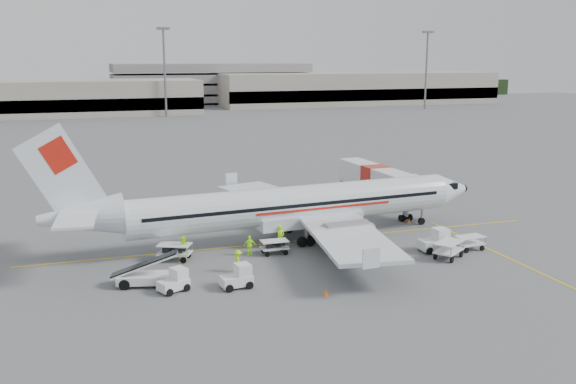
% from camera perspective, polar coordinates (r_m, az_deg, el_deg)
% --- Properties ---
extents(ground, '(360.00, 360.00, 0.00)m').
position_cam_1_polar(ground, '(53.65, 0.67, -4.40)').
color(ground, '#56595B').
extents(stripe_lead, '(44.00, 0.20, 0.01)m').
position_cam_1_polar(stripe_lead, '(53.64, 0.67, -4.39)').
color(stripe_lead, yellow).
rests_on(stripe_lead, ground).
extents(stripe_cross, '(0.20, 20.00, 0.01)m').
position_cam_1_polar(stripe_cross, '(53.12, 18.07, -5.16)').
color(stripe_cross, yellow).
rests_on(stripe_cross, ground).
extents(terminal_east, '(90.00, 26.00, 10.00)m').
position_cam_1_polar(terminal_east, '(212.44, 6.05, 9.16)').
color(terminal_east, gray).
rests_on(terminal_east, ground).
extents(parking_garage, '(62.00, 24.00, 14.00)m').
position_cam_1_polar(parking_garage, '(212.99, -6.93, 9.68)').
color(parking_garage, slate).
rests_on(parking_garage, ground).
extents(treeline, '(300.00, 3.00, 6.00)m').
position_cam_1_polar(treeline, '(224.67, -14.00, 8.51)').
color(treeline, black).
rests_on(treeline, ground).
extents(mast_center, '(3.20, 1.20, 22.00)m').
position_cam_1_polar(mast_center, '(168.18, -10.90, 10.34)').
color(mast_center, slate).
rests_on(mast_center, ground).
extents(mast_east, '(3.20, 1.20, 22.00)m').
position_cam_1_polar(mast_east, '(192.73, 12.19, 10.47)').
color(mast_east, slate).
rests_on(mast_east, ground).
extents(aircraft, '(39.54, 32.15, 10.28)m').
position_cam_1_polar(aircraft, '(52.96, 0.67, 1.11)').
color(aircraft, white).
rests_on(aircraft, ground).
extents(jet_bridge, '(3.95, 16.43, 4.27)m').
position_cam_1_polar(jet_bridge, '(65.68, 7.77, 0.46)').
color(jet_bridge, silver).
rests_on(jet_bridge, ground).
extents(belt_loader, '(5.66, 3.22, 2.89)m').
position_cam_1_polar(belt_loader, '(44.19, -12.38, -6.33)').
color(belt_loader, silver).
rests_on(belt_loader, ground).
extents(tug_fore, '(2.39, 1.40, 1.83)m').
position_cam_1_polar(tug_fore, '(51.96, 12.88, -4.20)').
color(tug_fore, silver).
rests_on(tug_fore, ground).
extents(tug_mid, '(2.21, 1.45, 1.60)m').
position_cam_1_polar(tug_mid, '(43.04, -4.62, -7.49)').
color(tug_mid, silver).
rests_on(tug_mid, ground).
extents(tug_aft, '(2.25, 1.85, 1.51)m').
position_cam_1_polar(tug_aft, '(42.94, -10.17, -7.75)').
color(tug_aft, silver).
rests_on(tug_aft, ground).
extents(cart_loaded_a, '(2.84, 2.35, 1.28)m').
position_cam_1_polar(cart_loaded_a, '(49.32, -10.05, -5.28)').
color(cart_loaded_a, silver).
rests_on(cart_loaded_a, ground).
extents(cart_loaded_b, '(2.11, 1.25, 1.10)m').
position_cam_1_polar(cart_loaded_b, '(50.13, -1.21, -4.92)').
color(cart_loaded_b, silver).
rests_on(cart_loaded_b, ground).
extents(cart_empty_a, '(2.95, 2.68, 1.33)m').
position_cam_1_polar(cart_empty_a, '(50.55, 14.09, -5.01)').
color(cart_empty_a, silver).
rests_on(cart_empty_a, ground).
extents(cart_empty_b, '(2.32, 1.51, 1.15)m').
position_cam_1_polar(cart_empty_b, '(53.15, 15.86, -4.37)').
color(cart_empty_b, silver).
rests_on(cart_empty_b, ground).
extents(cone_nose, '(0.34, 0.34, 0.55)m').
position_cam_1_polar(cone_nose, '(60.14, 10.72, -2.53)').
color(cone_nose, orange).
rests_on(cone_nose, ground).
extents(cone_port, '(0.43, 0.43, 0.70)m').
position_cam_1_polar(cone_port, '(65.86, -6.75, -1.07)').
color(cone_port, orange).
rests_on(cone_port, ground).
extents(cone_stbd, '(0.33, 0.33, 0.54)m').
position_cam_1_polar(cone_stbd, '(41.80, 3.38, -8.84)').
color(cone_stbd, orange).
rests_on(cone_stbd, ground).
extents(crew_a, '(0.80, 0.66, 1.87)m').
position_cam_1_polar(crew_a, '(51.49, -0.65, -4.01)').
color(crew_a, '#9AE212').
rests_on(crew_a, ground).
extents(crew_b, '(1.08, 1.15, 1.90)m').
position_cam_1_polar(crew_b, '(49.04, -9.28, -4.98)').
color(crew_b, '#9AE212').
rests_on(crew_b, ground).
extents(crew_c, '(0.76, 1.12, 1.60)m').
position_cam_1_polar(crew_c, '(46.16, -4.47, -6.13)').
color(crew_c, '#9AE212').
rests_on(crew_c, ground).
extents(crew_d, '(0.95, 0.44, 1.58)m').
position_cam_1_polar(crew_d, '(49.82, -3.43, -4.76)').
color(crew_d, '#9AE212').
rests_on(crew_d, ground).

